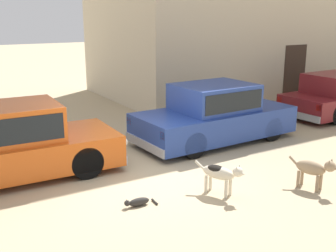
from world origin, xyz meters
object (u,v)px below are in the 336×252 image
Objects in this scene: parked_sedan_nearest at (13,142)px; stray_dog_spotted at (221,173)px; parked_sedan_second at (214,113)px; stray_dog_tan at (314,168)px; stray_cat at (138,202)px.

parked_sedan_nearest is 4.37× the size of stray_dog_spotted.
parked_sedan_second is 4.66× the size of stray_dog_tan.
stray_dog_tan is at bearing -35.15° from parked_sedan_nearest.
parked_sedan_second is 4.44× the size of stray_dog_spotted.
stray_dog_tan is at bearing -96.52° from parked_sedan_second.
parked_sedan_nearest is 4.58× the size of stray_dog_tan.
stray_cat is at bearing -56.51° from parked_sedan_nearest.
parked_sedan_nearest is at bearing -155.87° from stray_dog_spotted.
stray_dog_tan is at bearing 43.53° from stray_dog_spotted.
stray_dog_tan is (4.73, -3.55, -0.32)m from parked_sedan_nearest.
parked_sedan_second is 3.38m from stray_dog_spotted.
parked_sedan_nearest is 4.99m from parked_sedan_second.
parked_sedan_nearest is 4.18m from stray_dog_spotted.
parked_sedan_second is at bearing -140.80° from stray_cat.
parked_sedan_nearest reaches higher than stray_dog_tan.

